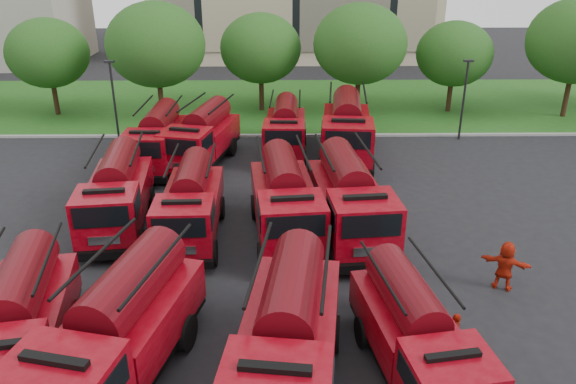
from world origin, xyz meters
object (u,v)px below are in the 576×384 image
fire_truck_7 (350,199)px  fire_truck_8 (157,139)px  firefighter_5 (501,288)px  fire_truck_1 (115,336)px  firefighter_2 (451,355)px  fire_truck_0 (19,327)px  firefighter_4 (191,311)px  fire_truck_2 (288,341)px  fire_truck_3 (416,336)px  fire_truck_6 (285,200)px  fire_truck_10 (285,129)px  fire_truck_5 (191,204)px  fire_truck_11 (347,129)px  fire_truck_9 (202,137)px  fire_truck_4 (117,194)px

fire_truck_7 → fire_truck_8: (-9.84, 8.45, -0.11)m
firefighter_5 → fire_truck_1: bearing=46.7°
firefighter_2 → fire_truck_0: bearing=97.3°
fire_truck_0 → fire_truck_7: size_ratio=0.94×
fire_truck_1 → firefighter_4: fire_truck_1 is taller
fire_truck_2 → fire_truck_3: (3.64, 0.51, -0.27)m
fire_truck_6 → fire_truck_2: bearing=-95.9°
fire_truck_2 → firefighter_2: bearing=22.7°
fire_truck_3 → fire_truck_10: fire_truck_10 is taller
fire_truck_7 → firefighter_2: size_ratio=5.10×
fire_truck_0 → fire_truck_5: size_ratio=1.07×
fire_truck_2 → fire_truck_11: size_ratio=0.95×
fire_truck_7 → fire_truck_9: bearing=124.7°
fire_truck_11 → firefighter_5: size_ratio=4.29×
fire_truck_5 → firefighter_5: fire_truck_5 is taller
fire_truck_6 → fire_truck_8: fire_truck_6 is taller
fire_truck_4 → firefighter_5: size_ratio=3.86×
fire_truck_8 → fire_truck_9: bearing=7.3°
firefighter_2 → firefighter_4: bearing=79.2°
fire_truck_6 → fire_truck_7: bearing=-6.0°
fire_truck_4 → fire_truck_7: 10.13m
fire_truck_1 → firefighter_4: 4.16m
fire_truck_9 → firefighter_4: 14.30m
fire_truck_11 → firefighter_2: (1.45, -17.28, -1.82)m
fire_truck_1 → fire_truck_11: (8.39, 18.41, 0.09)m
fire_truck_1 → fire_truck_6: bearing=75.2°
fire_truck_0 → fire_truck_3: (11.34, -0.36, -0.13)m
fire_truck_1 → fire_truck_11: fire_truck_11 is taller
fire_truck_0 → fire_truck_6: (7.70, 8.35, 0.09)m
fire_truck_5 → firefighter_2: 12.11m
firefighter_2 → firefighter_5: 4.65m
firefighter_5 → fire_truck_8: bearing=-13.9°
fire_truck_1 → firefighter_4: (1.45, 3.50, -1.73)m
fire_truck_1 → fire_truck_9: 17.64m
fire_truck_9 → fire_truck_11: 8.31m
fire_truck_8 → firefighter_4: size_ratio=3.78×
fire_truck_2 → fire_truck_3: fire_truck_2 is taller
fire_truck_1 → fire_truck_6: 10.14m
fire_truck_0 → firefighter_4: (4.38, 2.89, -1.59)m
fire_truck_2 → fire_truck_8: size_ratio=1.10×
fire_truck_9 → firefighter_2: bearing=-46.5°
fire_truck_0 → firefighter_5: bearing=4.7°
fire_truck_4 → fire_truck_9: (2.71, 7.80, 0.01)m
firefighter_4 → firefighter_5: 11.33m
firefighter_4 → firefighter_2: bearing=-156.4°
fire_truck_8 → firefighter_4: 14.50m
firefighter_5 → fire_truck_5: bearing=6.7°
fire_truck_5 → fire_truck_8: size_ratio=0.96×
fire_truck_9 → firefighter_2: size_ratio=4.95×
fire_truck_6 → firefighter_5: 9.12m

